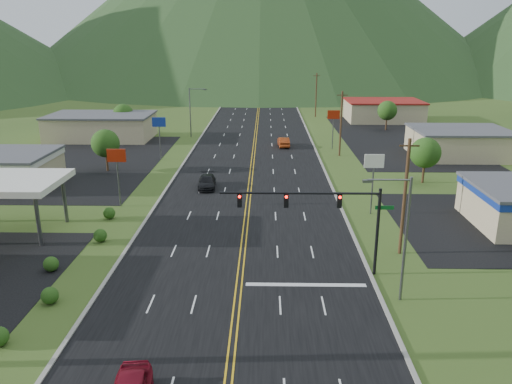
{
  "coord_description": "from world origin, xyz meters",
  "views": [
    {
      "loc": [
        1.94,
        -21.61,
        17.72
      ],
      "look_at": [
        1.09,
        21.0,
        4.5
      ],
      "focal_mm": 35.0,
      "sensor_mm": 36.0,
      "label": 1
    }
  ],
  "objects_px": {
    "traffic_signal": "(326,209)",
    "car_red_far": "(284,142)",
    "streetlight_east": "(402,231)",
    "car_dark_mid": "(207,182)",
    "gas_canopy": "(6,183)",
    "streetlight_west": "(192,109)"
  },
  "relations": [
    {
      "from": "streetlight_east",
      "to": "gas_canopy",
      "type": "height_order",
      "value": "streetlight_east"
    },
    {
      "from": "streetlight_west",
      "to": "gas_canopy",
      "type": "relative_size",
      "value": 0.9
    },
    {
      "from": "gas_canopy",
      "to": "car_dark_mid",
      "type": "relative_size",
      "value": 1.97
    },
    {
      "from": "traffic_signal",
      "to": "gas_canopy",
      "type": "relative_size",
      "value": 1.31
    },
    {
      "from": "car_red_far",
      "to": "streetlight_east",
      "type": "bearing_deg",
      "value": 92.86
    },
    {
      "from": "gas_canopy",
      "to": "car_red_far",
      "type": "bearing_deg",
      "value": 55.72
    },
    {
      "from": "car_dark_mid",
      "to": "car_red_far",
      "type": "height_order",
      "value": "car_red_far"
    },
    {
      "from": "streetlight_east",
      "to": "traffic_signal",
      "type": "bearing_deg",
      "value": 139.61
    },
    {
      "from": "traffic_signal",
      "to": "streetlight_east",
      "type": "xyz_separation_m",
      "value": [
        4.7,
        -4.0,
        -0.15
      ]
    },
    {
      "from": "streetlight_west",
      "to": "gas_canopy",
      "type": "xyz_separation_m",
      "value": [
        -10.32,
        -48.0,
        -0.31
      ]
    },
    {
      "from": "traffic_signal",
      "to": "car_red_far",
      "type": "distance_m",
      "value": 47.79
    },
    {
      "from": "traffic_signal",
      "to": "streetlight_west",
      "type": "bearing_deg",
      "value": 107.97
    },
    {
      "from": "traffic_signal",
      "to": "car_red_far",
      "type": "xyz_separation_m",
      "value": [
        -1.52,
        47.55,
        -4.53
      ]
    },
    {
      "from": "streetlight_east",
      "to": "car_red_far",
      "type": "distance_m",
      "value": 52.1
    },
    {
      "from": "streetlight_west",
      "to": "car_red_far",
      "type": "bearing_deg",
      "value": -26.94
    },
    {
      "from": "gas_canopy",
      "to": "car_dark_mid",
      "type": "height_order",
      "value": "gas_canopy"
    },
    {
      "from": "gas_canopy",
      "to": "car_red_far",
      "type": "relative_size",
      "value": 2.07
    },
    {
      "from": "car_dark_mid",
      "to": "gas_canopy",
      "type": "bearing_deg",
      "value": -141.75
    },
    {
      "from": "streetlight_west",
      "to": "car_dark_mid",
      "type": "height_order",
      "value": "streetlight_west"
    },
    {
      "from": "streetlight_west",
      "to": "car_dark_mid",
      "type": "bearing_deg",
      "value": -78.96
    },
    {
      "from": "car_dark_mid",
      "to": "streetlight_east",
      "type": "bearing_deg",
      "value": -62.47
    },
    {
      "from": "streetlight_west",
      "to": "car_red_far",
      "type": "distance_m",
      "value": 19.17
    }
  ]
}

